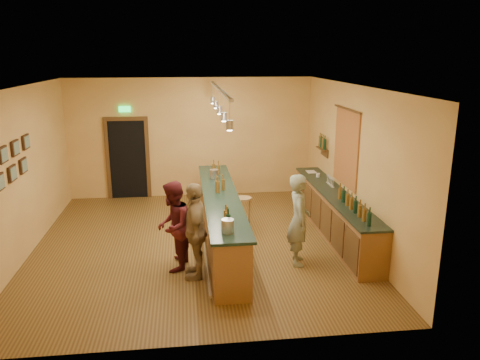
{
  "coord_description": "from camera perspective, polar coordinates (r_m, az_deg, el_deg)",
  "views": [
    {
      "loc": [
        -0.18,
        -9.02,
        3.79
      ],
      "look_at": [
        0.93,
        0.2,
        1.28
      ],
      "focal_mm": 35.0,
      "sensor_mm": 36.0,
      "label": 1
    }
  ],
  "objects": [
    {
      "name": "wall_left",
      "position": [
        9.78,
        -24.98,
        0.74
      ],
      "size": [
        0.02,
        7.0,
        3.2
      ],
      "primitive_type": "cube",
      "color": "tan",
      "rests_on": "floor"
    },
    {
      "name": "picture_grid",
      "position": [
        9.0,
        -26.4,
        1.73
      ],
      "size": [
        0.06,
        2.2,
        0.7
      ],
      "primitive_type": null,
      "color": "#382111",
      "rests_on": "wall_left"
    },
    {
      "name": "bottle_shelf",
      "position": [
        11.62,
        10.04,
        4.36
      ],
      "size": [
        0.17,
        0.55,
        0.54
      ],
      "color": "#513718",
      "rests_on": "wall_right"
    },
    {
      "name": "wall_right",
      "position": [
        9.89,
        13.6,
        1.91
      ],
      "size": [
        0.02,
        7.0,
        3.2
      ],
      "primitive_type": "cube",
      "color": "tan",
      "rests_on": "floor"
    },
    {
      "name": "tapestry",
      "position": [
        10.2,
        12.81,
        3.79
      ],
      "size": [
        0.03,
        1.4,
        1.6
      ],
      "primitive_type": "cube",
      "color": "#A33A20",
      "rests_on": "wall_right"
    },
    {
      "name": "bar_stool",
      "position": [
        10.28,
        0.4,
        -2.91
      ],
      "size": [
        0.36,
        0.36,
        0.75
      ],
      "rotation": [
        0.0,
        0.0,
        -0.01
      ],
      "color": "#9C8046",
      "rests_on": "floor"
    },
    {
      "name": "bartender",
      "position": [
        8.65,
        7.17,
        -4.81
      ],
      "size": [
        0.48,
        0.67,
        1.71
      ],
      "primitive_type": "imported",
      "rotation": [
        0.0,
        0.0,
        1.46
      ],
      "color": "gray",
      "rests_on": "floor"
    },
    {
      "name": "back_counter",
      "position": [
        10.27,
        11.4,
        -3.95
      ],
      "size": [
        0.6,
        4.55,
        1.27
      ],
      "color": "brown",
      "rests_on": "floor"
    },
    {
      "name": "wall_front",
      "position": [
        5.94,
        -4.7,
        -6.56
      ],
      "size": [
        6.5,
        0.02,
        3.2
      ],
      "primitive_type": "cube",
      "color": "tan",
      "rests_on": "floor"
    },
    {
      "name": "wall_back",
      "position": [
        12.71,
        -5.98,
        5.12
      ],
      "size": [
        6.5,
        0.02,
        3.2
      ],
      "primitive_type": "cube",
      "color": "tan",
      "rests_on": "floor"
    },
    {
      "name": "tasting_bar",
      "position": [
        9.59,
        -2.38,
        -4.28
      ],
      "size": [
        0.73,
        5.1,
        1.38
      ],
      "color": "brown",
      "rests_on": "floor"
    },
    {
      "name": "customer_a",
      "position": [
        8.46,
        -8.14,
        -5.59
      ],
      "size": [
        0.76,
        0.9,
        1.63
      ],
      "primitive_type": "imported",
      "rotation": [
        0.0,
        0.0,
        -1.76
      ],
      "color": "#59191E",
      "rests_on": "floor"
    },
    {
      "name": "doorway",
      "position": [
        12.86,
        -13.52,
        2.76
      ],
      "size": [
        1.15,
        0.09,
        2.48
      ],
      "color": "black",
      "rests_on": "wall_back"
    },
    {
      "name": "floor",
      "position": [
        9.78,
        -5.34,
        -7.73
      ],
      "size": [
        7.0,
        7.0,
        0.0
      ],
      "primitive_type": "plane",
      "color": "#513517",
      "rests_on": "ground"
    },
    {
      "name": "ceiling",
      "position": [
        9.04,
        -5.84,
        11.31
      ],
      "size": [
        6.5,
        7.0,
        0.02
      ],
      "primitive_type": "cube",
      "color": "silver",
      "rests_on": "wall_back"
    },
    {
      "name": "customer_b",
      "position": [
        8.12,
        -5.46,
        -6.15
      ],
      "size": [
        0.44,
        1.01,
        1.7
      ],
      "primitive_type": "imported",
      "rotation": [
        0.0,
        0.0,
        -1.6
      ],
      "color": "#997A51",
      "rests_on": "floor"
    },
    {
      "name": "pendant_track",
      "position": [
        9.08,
        -2.54,
        10.01
      ],
      "size": [
        0.11,
        4.6,
        0.5
      ],
      "color": "silver",
      "rests_on": "ceiling"
    }
  ]
}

